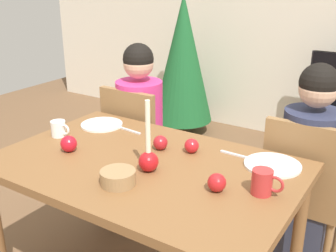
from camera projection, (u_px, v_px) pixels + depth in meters
back_wall at (309, 5)px, 3.74m from camera, size 6.40×0.10×2.60m
dining_table at (145, 179)px, 1.92m from camera, size 1.40×0.90×0.75m
chair_left at (138, 144)px, 2.70m from camera, size 0.40×0.40×0.90m
chair_right at (304, 188)px, 2.15m from camera, size 0.40×0.40×0.90m
person_left_child at (140, 134)px, 2.71m from camera, size 0.30×0.30×1.17m
person_right_child at (307, 176)px, 2.16m from camera, size 0.30×0.30×1.17m
christmas_tree at (183, 59)px, 4.05m from camera, size 0.61×0.61×1.49m
candle_centerpiece at (148, 157)px, 1.79m from camera, size 0.09×0.09×0.33m
plate_left at (102, 125)px, 2.35m from camera, size 0.24×0.24×0.01m
plate_right at (273, 165)px, 1.85m from camera, size 0.26×0.26×0.01m
mug_left at (59, 129)px, 2.18m from camera, size 0.12×0.08×0.09m
mug_right at (263, 182)px, 1.61m from camera, size 0.13×0.08×0.10m
fork_left at (128, 130)px, 2.27m from camera, size 0.18×0.03×0.01m
fork_right at (238, 155)px, 1.96m from camera, size 0.18×0.02×0.01m
bowl_walnuts at (118, 177)px, 1.69m from camera, size 0.15×0.15×0.06m
apple_near_candle at (69, 144)px, 2.00m from camera, size 0.08×0.08×0.08m
apple_by_left_plate at (192, 146)px, 1.99m from camera, size 0.07×0.07×0.07m
apple_by_right_mug at (160, 143)px, 2.02m from camera, size 0.07×0.07×0.07m
apple_far_edge at (217, 183)px, 1.63m from camera, size 0.08×0.08×0.08m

